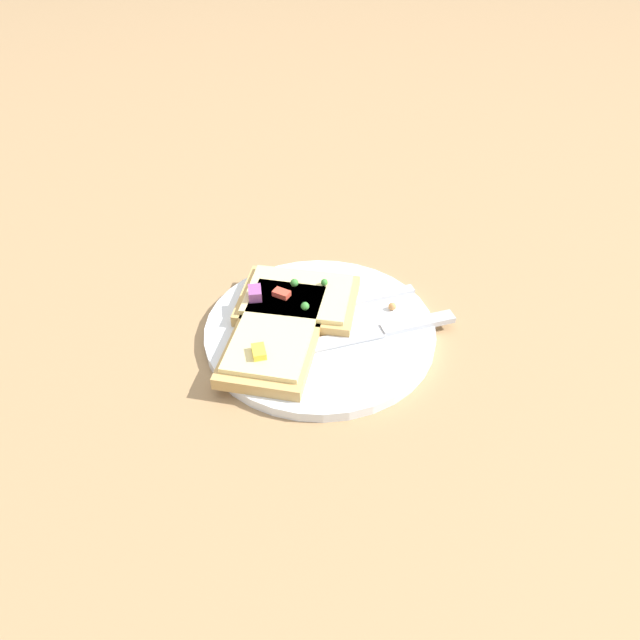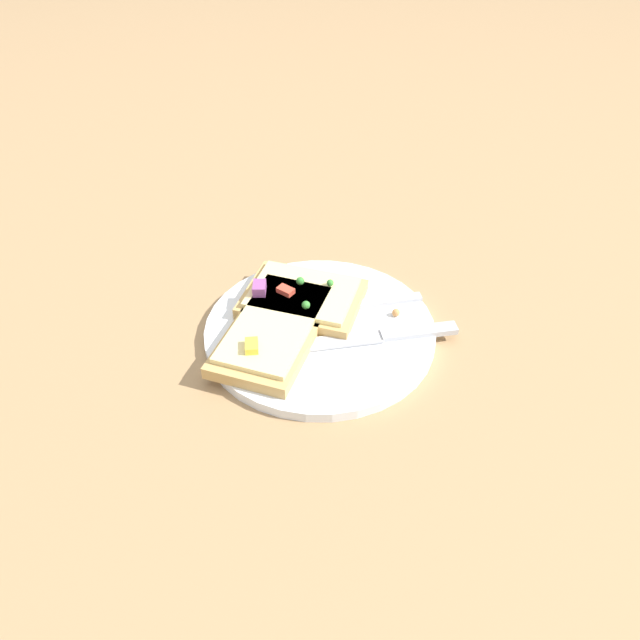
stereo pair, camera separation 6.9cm
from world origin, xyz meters
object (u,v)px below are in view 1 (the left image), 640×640
at_px(pizza_slice_main, 277,332).
at_px(plate, 320,331).
at_px(knife, 375,333).
at_px(fork, 322,308).
at_px(pizza_slice_corner, 298,299).

bearing_deg(pizza_slice_main, plate, -56.21).
bearing_deg(knife, fork, -53.58).
xyz_separation_m(knife, pizza_slice_corner, (0.02, 0.10, 0.01)).
relative_size(plate, pizza_slice_main, 1.38).
relative_size(fork, knife, 0.90).
bearing_deg(pizza_slice_main, knife, -74.98).
bearing_deg(pizza_slice_corner, plate, -45.92).
height_order(plate, knife, knife).
height_order(plate, fork, fork).
bearing_deg(pizza_slice_corner, knife, -20.73).
bearing_deg(knife, pizza_slice_corner, -47.71).
bearing_deg(fork, knife, 125.00).
bearing_deg(fork, pizza_slice_corner, -34.84).
bearing_deg(plate, knife, -80.76).
bearing_deg(plate, pizza_slice_main, 133.50).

